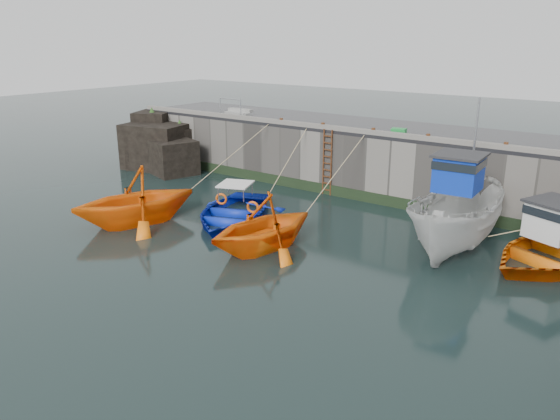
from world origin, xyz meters
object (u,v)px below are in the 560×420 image
Objects in this scene: boat_near_blue at (232,219)px; boat_near_blacktrim at (263,249)px; bollard_b at (323,125)px; bollard_d at (428,137)px; boat_near_white at (137,223)px; boat_far_white at (458,219)px; ladder at (327,163)px; bollard_e at (506,146)px; fish_crate at (399,131)px; bollard_a at (281,121)px; boat_far_orange at (560,250)px; bollard_c at (373,131)px.

boat_near_blue is 3.62m from boat_near_blacktrim.
boat_near_blue is 19.66× the size of bollard_b.
bollard_d is at bearing 0.00° from bollard_b.
boat_near_white is 0.72× the size of boat_far_white.
ladder reaches higher than boat_near_white.
bollard_e is (12.02, 8.68, 3.30)m from boat_near_white.
fish_crate is (3.18, 0.92, 1.71)m from ladder.
bollard_a is at bearing 180.00° from bollard_e.
boat_far_orange is at bearing -10.87° from bollard_a.
bollard_a is 1.00× the size of bollard_d.
boat_near_blue is 1.21× the size of boat_near_blacktrim.
boat_near_blue is at bearing -135.06° from bollard_d.
boat_near_blue is 6.84m from bollard_b.
bollard_c is 1.00× the size of bollard_e.
boat_far_orange is 27.75× the size of bollard_b.
bollard_c is (2.70, 0.00, 0.00)m from bollard_b.
bollard_a reaches higher than boat_near_white.
boat_near_blacktrim is at bearing -108.85° from fish_crate.
fish_crate is at bearing 92.77° from boat_near_blacktrim.
boat_near_white is at bearing -144.18° from bollard_e.
boat_far_orange is 14.39m from bollard_a.
boat_near_blue is at bearing -142.24° from boat_far_orange.
fish_crate is at bearing 173.10° from bollard_e.
boat_far_white is at bearing -33.71° from bollard_c.
fish_crate is 4.86m from bollard_e.
boat_far_orange is at bearing -6.94° from boat_near_blue.
boat_far_white is 25.48× the size of bollard_d.
fish_crate is at bearing 30.77° from bollard_c.
boat_near_blacktrim reaches higher than boat_near_blue.
boat_near_white is at bearing -158.63° from boat_near_blue.
bollard_d is 1.00× the size of bollard_e.
bollard_e is at bearing 79.49° from boat_far_white.
bollard_e is at bearing 0.00° from bollard_c.
bollard_c is at bearing 38.25° from boat_near_blue.
bollard_c is at bearing -159.78° from fish_crate.
boat_far_white is 25.48× the size of bollard_a.
bollard_c is at bearing 142.52° from boat_far_white.
bollard_e is (3.20, 0.00, 0.00)m from bollard_d.
bollard_a and bollard_c have the same top height.
bollard_e is at bearing -17.44° from fish_crate.
bollard_d is (2.84, 7.80, 3.30)m from boat_near_blacktrim.
fish_crate is (-4.40, 4.17, 2.17)m from boat_far_white.
boat_near_white is 15.19m from bollard_e.
bollard_a is at bearing 102.24° from boat_near_white.
bollard_d and bollard_e have the same top height.
boat_far_orange is 27.75× the size of bollard_e.
boat_near_blacktrim is at bearing -146.94° from boat_far_white.
boat_far_white is 5.03m from bollard_d.
bollard_d is (8.82, 8.68, 3.30)m from boat_near_white.
bollard_a is 2.50m from bollard_b.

